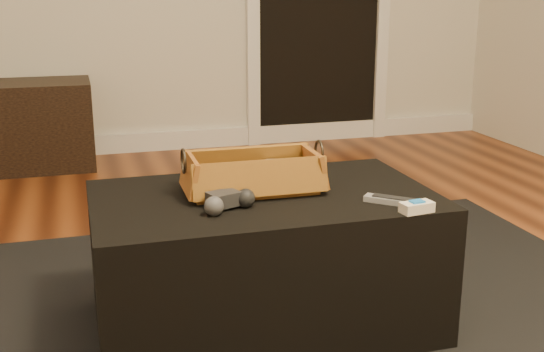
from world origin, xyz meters
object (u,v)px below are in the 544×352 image
object	(u,v)px
silver_remote	(395,201)
tv_remote	(248,185)
game_controller	(227,201)
wicker_basket	(253,176)
ottoman	(264,260)
cream_gadget	(417,207)

from	to	relation	value
silver_remote	tv_remote	bearing A→B (deg)	150.39
game_controller	wicker_basket	bearing A→B (deg)	52.84
wicker_basket	silver_remote	bearing A→B (deg)	-32.84
ottoman	cream_gadget	size ratio (longest dim) A/B	10.51
wicker_basket	silver_remote	xyz separation A→B (m)	(0.35, -0.23, -0.04)
game_controller	silver_remote	world-z (taller)	game_controller
ottoman	silver_remote	bearing A→B (deg)	-30.12
wicker_basket	cream_gadget	xyz separation A→B (m)	(0.38, -0.31, -0.03)
cream_gadget	silver_remote	bearing A→B (deg)	106.49
tv_remote	wicker_basket	xyz separation A→B (m)	(0.02, 0.02, 0.02)
ottoman	tv_remote	xyz separation A→B (m)	(-0.04, 0.02, 0.24)
wicker_basket	game_controller	xyz separation A→B (m)	(-0.11, -0.15, -0.02)
ottoman	silver_remote	xyz separation A→B (m)	(0.33, -0.19, 0.22)
silver_remote	cream_gadget	distance (m)	0.09
ottoman	tv_remote	bearing A→B (deg)	154.53
game_controller	silver_remote	distance (m)	0.47
tv_remote	wicker_basket	world-z (taller)	wicker_basket
tv_remote	silver_remote	size ratio (longest dim) A/B	1.41
ottoman	game_controller	distance (m)	0.29
tv_remote	ottoman	bearing A→B (deg)	-30.70
game_controller	cream_gadget	xyz separation A→B (m)	(0.49, -0.16, -0.01)
ottoman	tv_remote	distance (m)	0.24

